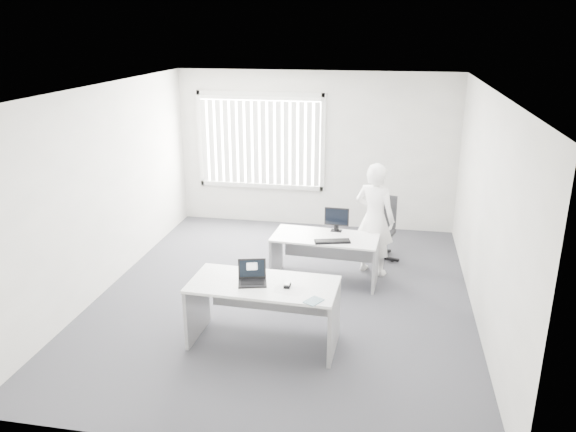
% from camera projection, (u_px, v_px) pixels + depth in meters
% --- Properties ---
extents(ground, '(6.00, 6.00, 0.00)m').
position_uv_depth(ground, '(284.00, 296.00, 7.71)').
color(ground, '#43444A').
rests_on(ground, ground).
extents(wall_back, '(5.00, 0.02, 2.80)m').
position_uv_depth(wall_back, '(315.00, 151.00, 10.05)').
color(wall_back, beige).
rests_on(wall_back, ground).
extents(wall_front, '(5.00, 0.02, 2.80)m').
position_uv_depth(wall_front, '(213.00, 307.00, 4.46)').
color(wall_front, beige).
rests_on(wall_front, ground).
extents(wall_left, '(0.02, 6.00, 2.80)m').
position_uv_depth(wall_left, '(105.00, 189.00, 7.68)').
color(wall_left, beige).
rests_on(wall_left, ground).
extents(wall_right, '(0.02, 6.00, 2.80)m').
position_uv_depth(wall_right, '(485.00, 210.00, 6.83)').
color(wall_right, beige).
rests_on(wall_right, ground).
extents(ceiling, '(5.00, 6.00, 0.02)m').
position_uv_depth(ceiling, '(284.00, 88.00, 6.81)').
color(ceiling, white).
rests_on(ceiling, wall_back).
extents(window, '(2.32, 0.06, 1.76)m').
position_uv_depth(window, '(260.00, 141.00, 10.14)').
color(window, silver).
rests_on(window, wall_back).
extents(blinds, '(2.20, 0.10, 1.50)m').
position_uv_depth(blinds, '(260.00, 143.00, 10.09)').
color(blinds, white).
rests_on(blinds, wall_back).
extents(desk_near, '(1.71, 0.85, 0.76)m').
position_uv_depth(desk_near, '(264.00, 300.00, 6.40)').
color(desk_near, white).
rests_on(desk_near, ground).
extents(desk_far, '(1.54, 0.80, 0.68)m').
position_uv_depth(desk_far, '(325.00, 249.00, 8.04)').
color(desk_far, white).
rests_on(desk_far, ground).
extents(office_chair, '(0.71, 0.71, 1.01)m').
position_uv_depth(office_chair, '(379.00, 239.00, 8.88)').
color(office_chair, black).
rests_on(office_chair, ground).
extents(person, '(0.73, 0.61, 1.69)m').
position_uv_depth(person, '(375.00, 219.00, 8.19)').
color(person, white).
rests_on(person, ground).
extents(laptop, '(0.38, 0.35, 0.25)m').
position_uv_depth(laptop, '(252.00, 274.00, 6.27)').
color(laptop, black).
rests_on(laptop, desk_near).
extents(paper_sheet, '(0.36, 0.29, 0.00)m').
position_uv_depth(paper_sheet, '(290.00, 290.00, 6.18)').
color(paper_sheet, white).
rests_on(paper_sheet, desk_near).
extents(mouse, '(0.07, 0.11, 0.05)m').
position_uv_depth(mouse, '(287.00, 285.00, 6.24)').
color(mouse, '#A8A8AA').
rests_on(mouse, paper_sheet).
extents(booklet, '(0.22, 0.24, 0.01)m').
position_uv_depth(booklet, '(314.00, 301.00, 5.91)').
color(booklet, silver).
rests_on(booklet, desk_near).
extents(keyboard, '(0.52, 0.29, 0.02)m').
position_uv_depth(keyboard, '(332.00, 241.00, 7.76)').
color(keyboard, black).
rests_on(keyboard, desk_far).
extents(monitor, '(0.36, 0.13, 0.35)m').
position_uv_depth(monitor, '(337.00, 219.00, 8.13)').
color(monitor, black).
rests_on(monitor, desk_far).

